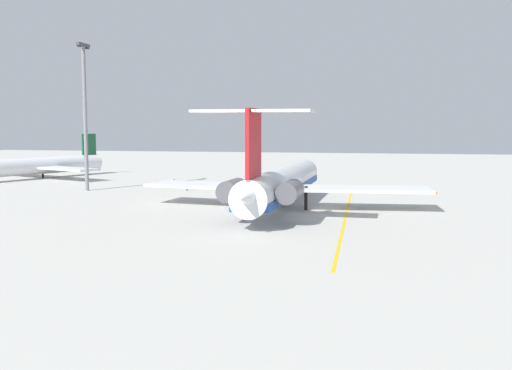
{
  "coord_description": "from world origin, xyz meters",
  "views": [
    {
      "loc": [
        -84.14,
        -7.71,
        11.83
      ],
      "look_at": [
        -1.29,
        9.68,
        3.24
      ],
      "focal_mm": 40.91,
      "sensor_mm": 36.0,
      "label": 1
    }
  ],
  "objects_px": {
    "ground_crew_near_nose": "(187,185)",
    "light_mast": "(85,111)",
    "safety_cone_nose": "(379,191)",
    "ground_crew_near_tail": "(174,182)",
    "airliner_mid_left": "(39,166)",
    "main_jetliner": "(281,183)",
    "safety_cone_wingtip": "(436,193)"
  },
  "relations": [
    {
      "from": "main_jetliner",
      "to": "airliner_mid_left",
      "type": "height_order",
      "value": "main_jetliner"
    },
    {
      "from": "airliner_mid_left",
      "to": "safety_cone_wingtip",
      "type": "bearing_deg",
      "value": 103.35
    },
    {
      "from": "ground_crew_near_tail",
      "to": "safety_cone_wingtip",
      "type": "distance_m",
      "value": 48.21
    },
    {
      "from": "safety_cone_nose",
      "to": "ground_crew_near_tail",
      "type": "bearing_deg",
      "value": 91.53
    },
    {
      "from": "airliner_mid_left",
      "to": "safety_cone_nose",
      "type": "bearing_deg",
      "value": 103.19
    },
    {
      "from": "ground_crew_near_tail",
      "to": "main_jetliner",
      "type": "bearing_deg",
      "value": 155.3
    },
    {
      "from": "ground_crew_near_tail",
      "to": "light_mast",
      "type": "distance_m",
      "value": 20.9
    },
    {
      "from": "ground_crew_near_nose",
      "to": "safety_cone_nose",
      "type": "bearing_deg",
      "value": -132.16
    },
    {
      "from": "airliner_mid_left",
      "to": "ground_crew_near_tail",
      "type": "bearing_deg",
      "value": 92.81
    },
    {
      "from": "main_jetliner",
      "to": "ground_crew_near_tail",
      "type": "distance_m",
      "value": 34.39
    },
    {
      "from": "ground_crew_near_nose",
      "to": "ground_crew_near_tail",
      "type": "relative_size",
      "value": 0.96
    },
    {
      "from": "safety_cone_nose",
      "to": "safety_cone_wingtip",
      "type": "height_order",
      "value": "same"
    },
    {
      "from": "ground_crew_near_tail",
      "to": "safety_cone_wingtip",
      "type": "relative_size",
      "value": 3.21
    },
    {
      "from": "main_jetliner",
      "to": "ground_crew_near_nose",
      "type": "xyz_separation_m",
      "value": [
        19.89,
        20.83,
        -2.69
      ]
    },
    {
      "from": "main_jetliner",
      "to": "ground_crew_near_nose",
      "type": "height_order",
      "value": "main_jetliner"
    },
    {
      "from": "ground_crew_near_nose",
      "to": "light_mast",
      "type": "bearing_deg",
      "value": 50.68
    },
    {
      "from": "safety_cone_nose",
      "to": "airliner_mid_left",
      "type": "bearing_deg",
      "value": 81.02
    },
    {
      "from": "main_jetliner",
      "to": "ground_crew_near_tail",
      "type": "xyz_separation_m",
      "value": [
        23.8,
        24.69,
        -2.65
      ]
    },
    {
      "from": "light_mast",
      "to": "airliner_mid_left",
      "type": "bearing_deg",
      "value": 47.97
    },
    {
      "from": "ground_crew_near_tail",
      "to": "safety_cone_nose",
      "type": "xyz_separation_m",
      "value": [
        1.02,
        -38.48,
        -0.84
      ]
    },
    {
      "from": "ground_crew_near_tail",
      "to": "light_mast",
      "type": "xyz_separation_m",
      "value": [
        -7.41,
        14.2,
        13.42
      ]
    },
    {
      "from": "ground_crew_near_nose",
      "to": "light_mast",
      "type": "height_order",
      "value": "light_mast"
    },
    {
      "from": "safety_cone_wingtip",
      "to": "light_mast",
      "type": "bearing_deg",
      "value": 96.53
    },
    {
      "from": "main_jetliner",
      "to": "safety_cone_nose",
      "type": "height_order",
      "value": "main_jetliner"
    },
    {
      "from": "safety_cone_wingtip",
      "to": "safety_cone_nose",
      "type": "bearing_deg",
      "value": 82.42
    },
    {
      "from": "safety_cone_nose",
      "to": "safety_cone_wingtip",
      "type": "distance_m",
      "value": 9.81
    },
    {
      "from": "light_mast",
      "to": "ground_crew_near_nose",
      "type": "bearing_deg",
      "value": -79.04
    },
    {
      "from": "safety_cone_nose",
      "to": "safety_cone_wingtip",
      "type": "bearing_deg",
      "value": -97.58
    },
    {
      "from": "safety_cone_nose",
      "to": "main_jetliner",
      "type": "bearing_deg",
      "value": 150.94
    },
    {
      "from": "ground_crew_near_nose",
      "to": "ground_crew_near_tail",
      "type": "xyz_separation_m",
      "value": [
        3.92,
        3.85,
        0.04
      ]
    },
    {
      "from": "ground_crew_near_nose",
      "to": "safety_cone_nose",
      "type": "xyz_separation_m",
      "value": [
        4.94,
        -34.62,
        -0.8
      ]
    },
    {
      "from": "airliner_mid_left",
      "to": "ground_crew_near_nose",
      "type": "height_order",
      "value": "airliner_mid_left"
    }
  ]
}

